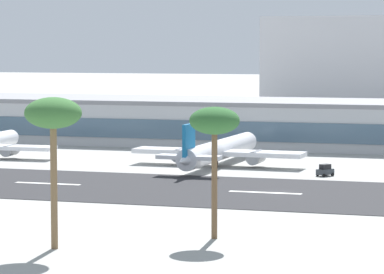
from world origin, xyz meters
name	(u,v)px	position (x,y,z in m)	size (l,w,h in m)	color
ground_plane	(276,193)	(0.00, 0.00, 0.00)	(1400.00, 1400.00, 0.00)	#9E9E99
runway_strip	(275,193)	(0.00, -0.97, 0.04)	(800.00, 36.59, 0.08)	#262628
runway_centreline_dash_3	(48,183)	(-39.93, -0.97, 0.09)	(12.00, 1.20, 0.01)	white
runway_centreline_dash_4	(265,192)	(-1.61, -0.97, 0.09)	(12.00, 1.20, 0.01)	white
terminal_building	(269,123)	(-19.60, 79.87, 5.44)	(193.55, 30.31, 10.87)	#B7BABC
airliner_blue_tail_gate_1	(217,151)	(-19.23, 32.88, 3.07)	(34.69, 46.06, 9.61)	silver
service_baggage_tug_1	(325,170)	(3.80, 23.92, 1.05)	(3.15, 3.54, 2.20)	#2D3338
palm_tree_1	(53,117)	(-14.52, -54.16, 15.48)	(6.67, 6.67, 17.78)	brown
palm_tree_2	(215,124)	(1.58, -42.38, 14.17)	(6.19, 6.19, 16.29)	brown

